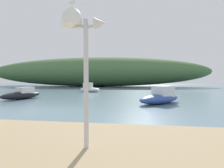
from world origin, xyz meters
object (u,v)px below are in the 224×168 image
object	(u,v)px
motorboat_mid_channel	(89,89)
motorboat_west_reach	(161,97)
seagull_on_radar	(72,3)
motorboat_far_right	(22,94)
mast_structure	(78,33)

from	to	relation	value
motorboat_mid_channel	motorboat_west_reach	bearing A→B (deg)	-51.49
seagull_on_radar	motorboat_far_right	size ratio (longest dim) A/B	0.07
seagull_on_radar	motorboat_west_reach	distance (m)	11.00
motorboat_far_right	seagull_on_radar	bearing A→B (deg)	-51.18
mast_structure	motorboat_mid_channel	world-z (taller)	mast_structure
mast_structure	motorboat_far_right	distance (m)	14.74
seagull_on_radar	motorboat_far_right	bearing A→B (deg)	128.82
motorboat_far_right	motorboat_mid_channel	bearing A→B (deg)	68.30
mast_structure	seagull_on_radar	bearing A→B (deg)	-175.99
mast_structure	motorboat_west_reach	distance (m)	10.76
motorboat_mid_channel	motorboat_far_right	bearing A→B (deg)	-111.70
motorboat_west_reach	motorboat_mid_channel	distance (m)	13.68
motorboat_west_reach	seagull_on_radar	bearing A→B (deg)	-107.93
mast_structure	motorboat_mid_channel	size ratio (longest dim) A/B	1.04
seagull_on_radar	mast_structure	bearing A→B (deg)	4.01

